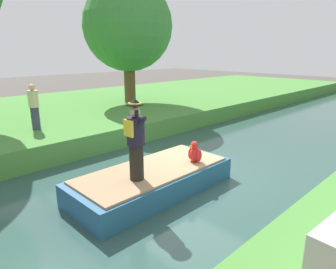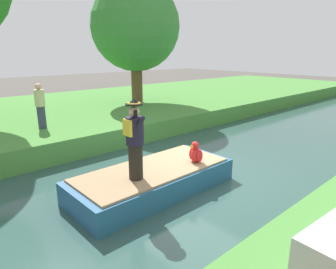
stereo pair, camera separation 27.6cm
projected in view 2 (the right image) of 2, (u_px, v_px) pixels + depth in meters
name	position (u px, v px, depth m)	size (l,w,h in m)	color
ground_plane	(198.00, 176.00, 8.71)	(80.00, 80.00, 0.00)	#4C4742
canal_water	(198.00, 175.00, 8.70)	(6.65, 48.00, 0.10)	#2D4C47
grass_bank_near	(67.00, 115.00, 14.99)	(11.18, 48.00, 0.84)	#478438
boat	(153.00, 180.00, 7.53)	(1.84, 4.22, 0.61)	#23517A
person_pirate	(135.00, 140.00, 6.59)	(0.61, 0.42, 1.85)	black
parrot_plush	(196.00, 153.00, 7.79)	(0.36, 0.35, 0.57)	red
tree_slender	(135.00, 27.00, 15.17)	(4.51, 4.51, 6.15)	brown
person_bystander	(40.00, 106.00, 10.56)	(0.34, 0.34, 1.60)	#33384C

